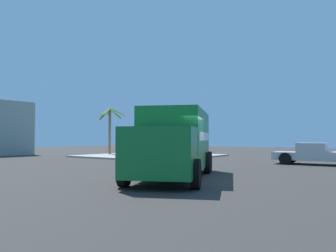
# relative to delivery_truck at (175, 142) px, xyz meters

# --- Properties ---
(ground_plane) EXTENTS (100.00, 100.00, 0.00)m
(ground_plane) POSITION_rel_delivery_truck_xyz_m (-0.39, -1.02, -1.50)
(ground_plane) COLOR #33302D
(sidewalk_corner_far) EXTENTS (10.63, 10.63, 0.14)m
(sidewalk_corner_far) POSITION_rel_delivery_truck_xyz_m (12.02, 11.40, -1.43)
(sidewalk_corner_far) COLOR #9E998E
(sidewalk_corner_far) RESTS_ON ground
(delivery_truck) EXTENTS (7.95, 5.63, 2.90)m
(delivery_truck) POSITION_rel_delivery_truck_xyz_m (0.00, 0.00, 0.00)
(delivery_truck) COLOR #146B2D
(delivery_truck) RESTS_ON ground
(pickup_silver) EXTENTS (2.63, 5.36, 1.38)m
(pickup_silver) POSITION_rel_delivery_truck_xyz_m (10.97, -3.15, -0.78)
(pickup_silver) COLOR #B7BABF
(pickup_silver) RESTS_ON ground
(vending_machine_red) EXTENTS (1.15, 1.17, 1.85)m
(vending_machine_red) POSITION_rel_delivery_truck_xyz_m (9.94, 11.52, -0.44)
(vending_machine_red) COLOR yellow
(vending_machine_red) RESTS_ON sidewalk_corner_far
(palm_tree_far) EXTENTS (3.15, 3.04, 4.59)m
(palm_tree_far) POSITION_rel_delivery_truck_xyz_m (11.47, 16.15, 1.89)
(palm_tree_far) COLOR #7A6647
(palm_tree_far) RESTS_ON sidewalk_corner_far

